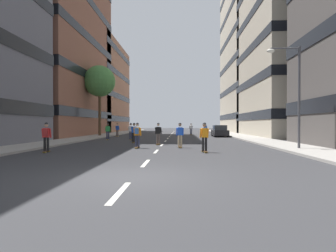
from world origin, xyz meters
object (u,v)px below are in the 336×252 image
(street_tree_near, at_px, (100,81))
(skater_1, at_px, (46,135))
(skater_8, at_px, (205,128))
(streetlamp_right, at_px, (293,86))
(parked_car_near, at_px, (220,131))
(skater_9, at_px, (180,134))
(skater_0, at_px, (191,128))
(skater_2, at_px, (204,136))
(skater_6, at_px, (117,129))
(skater_5, at_px, (131,131))
(skater_10, at_px, (158,133))
(skater_7, at_px, (137,134))
(skater_4, at_px, (134,132))
(skater_3, at_px, (108,131))

(street_tree_near, bearing_deg, skater_1, -81.74)
(street_tree_near, relative_size, skater_8, 5.28)
(streetlamp_right, bearing_deg, parked_car_near, 96.66)
(skater_1, xyz_separation_m, skater_9, (7.87, 3.54, -0.03))
(street_tree_near, bearing_deg, skater_0, 25.25)
(skater_2, distance_m, skater_6, 22.22)
(skater_5, bearing_deg, skater_10, -62.00)
(skater_7, bearing_deg, parked_car_near, 64.90)
(parked_car_near, xyz_separation_m, skater_5, (-10.31, -7.70, 0.29))
(street_tree_near, height_order, skater_7, street_tree_near)
(parked_car_near, height_order, skater_8, skater_8)
(skater_2, bearing_deg, streetlamp_right, 16.27)
(skater_7, distance_m, skater_9, 3.00)
(street_tree_near, relative_size, skater_9, 5.28)
(skater_0, height_order, skater_1, same)
(skater_1, bearing_deg, skater_7, 31.63)
(skater_5, height_order, skater_10, same)
(skater_2, xyz_separation_m, skater_10, (-3.21, 5.77, 0.00))
(street_tree_near, height_order, skater_9, street_tree_near)
(skater_4, relative_size, skater_10, 1.00)
(skater_3, relative_size, skater_6, 1.00)
(skater_5, xyz_separation_m, skater_10, (3.40, -6.40, 0.00))
(skater_5, relative_size, skater_9, 1.00)
(skater_7, bearing_deg, skater_4, 101.98)
(skater_5, bearing_deg, skater_4, -75.80)
(skater_3, xyz_separation_m, skater_10, (5.89, -6.55, 0.00))
(skater_1, distance_m, skater_4, 9.23)
(streetlamp_right, height_order, skater_1, streetlamp_right)
(skater_0, distance_m, skater_7, 23.88)
(parked_car_near, distance_m, skater_1, 24.13)
(skater_4, distance_m, skater_10, 3.21)
(skater_0, distance_m, skater_10, 20.52)
(skater_6, bearing_deg, skater_1, -88.47)
(skater_3, height_order, skater_6, same)
(skater_2, xyz_separation_m, skater_7, (-4.41, 2.58, 0.03))
(parked_car_near, relative_size, skater_3, 2.47)
(skater_8, height_order, skater_9, same)
(skater_7, bearing_deg, skater_10, 69.49)
(skater_0, xyz_separation_m, skater_3, (-9.29, -13.68, 0.00))
(parked_car_near, bearing_deg, skater_5, -143.25)
(skater_1, bearing_deg, skater_10, 45.52)
(streetlamp_right, xyz_separation_m, skater_4, (-11.36, 6.27, -3.15))
(skater_5, height_order, skater_9, same)
(skater_9, bearing_deg, skater_1, -155.78)
(skater_6, height_order, skater_9, same)
(skater_0, relative_size, skater_10, 1.00)
(skater_5, bearing_deg, skater_6, 112.78)
(skater_7, bearing_deg, skater_3, 115.72)
(skater_7, relative_size, skater_9, 1.00)
(skater_3, distance_m, skater_6, 7.62)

